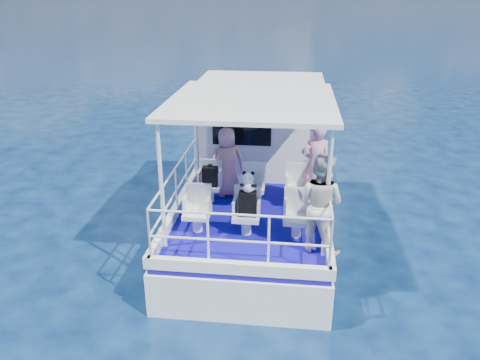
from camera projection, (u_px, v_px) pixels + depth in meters
The scene contains 20 objects.
ground at pixel (251, 246), 9.87m from camera, with size 2000.00×2000.00×0.00m, color #061632.
hull at pixel (255, 224), 10.78m from camera, with size 3.00×7.00×1.60m, color white.
deck at pixel (256, 190), 10.46m from camera, with size 2.90×6.90×0.10m, color #10097E.
cabin at pixel (261, 125), 11.22m from camera, with size 2.85×2.00×2.20m, color white.
canopy at pixel (252, 101), 8.49m from camera, with size 3.00×3.20×0.08m, color white.
canopy_posts at pixel (251, 161), 8.87m from camera, with size 2.77×2.97×2.20m.
railings at pixel (249, 196), 8.80m from camera, with size 2.84×3.59×1.00m, color white, non-canonical shape.
seat_port_fwd at pixel (210, 193), 9.73m from camera, with size 0.48×0.46×0.38m, color silver.
seat_center_fwd at pixel (253, 195), 9.63m from camera, with size 0.48×0.46×0.38m, color silver.
seat_stbd_fwd at pixel (297, 197), 9.54m from camera, with size 0.48×0.46×0.38m, color silver.
seat_port_aft at pixel (197, 221), 8.54m from camera, with size 0.48×0.46×0.38m, color silver.
seat_center_aft at pixel (246, 224), 8.44m from camera, with size 0.48×0.46×0.38m, color silver.
seat_stbd_aft at pixel (296, 227), 8.35m from camera, with size 0.48×0.46×0.38m, color silver.
passenger_port_fwd at pixel (227, 162), 9.83m from camera, with size 0.56×0.40×1.49m, color #D58A8A.
passenger_stbd_fwd at pixel (315, 164), 9.45m from camera, with size 0.62×0.40×1.69m, color pink.
passenger_stbd_aft at pixel (320, 203), 7.67m from camera, with size 0.84×0.65×1.73m, color silver.
backpack_port at pixel (210, 176), 9.51m from camera, with size 0.31×0.18×0.41m, color black.
backpack_center at pixel (248, 204), 8.25m from camera, with size 0.31×0.17×0.46m, color black.
compact_camera at pixel (210, 165), 9.43m from camera, with size 0.09×0.05×0.05m, color black.
panda at pixel (248, 182), 8.10m from camera, with size 0.25×0.21×0.38m, color white, non-canonical shape.
Camera 1 is at (0.74, -8.56, 5.04)m, focal length 35.00 mm.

